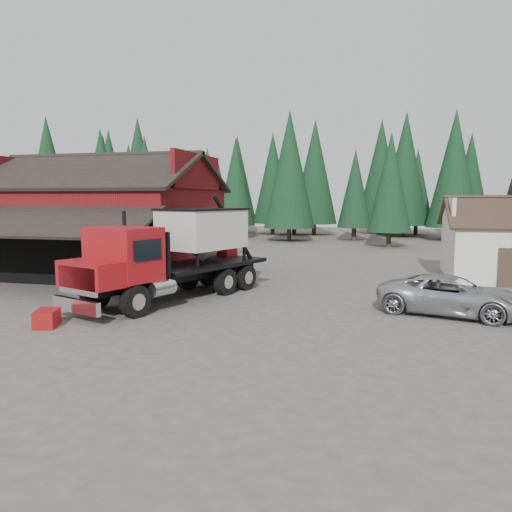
# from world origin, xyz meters

# --- Properties ---
(ground) EXTENTS (120.00, 120.00, 0.00)m
(ground) POSITION_xyz_m (0.00, 0.00, 0.00)
(ground) COLOR #4F463E
(ground) RESTS_ON ground
(red_barn) EXTENTS (12.80, 13.63, 7.18)m
(red_barn) POSITION_xyz_m (-11.00, 9.90, 2.69)
(red_barn) COLOR maroon
(red_barn) RESTS_ON ground
(conifer_backdrop) EXTENTS (76.00, 16.00, 16.00)m
(conifer_backdrop) POSITION_xyz_m (0.00, 42.00, 0.00)
(conifer_backdrop) COLOR black
(conifer_backdrop) RESTS_ON ground
(near_pine_a) EXTENTS (4.40, 4.40, 11.40)m
(near_pine_a) POSITION_xyz_m (-22.00, 28.00, 6.39)
(near_pine_a) COLOR #382619
(near_pine_a) RESTS_ON ground
(near_pine_b) EXTENTS (3.96, 3.96, 10.40)m
(near_pine_b) POSITION_xyz_m (6.00, 30.00, 5.89)
(near_pine_b) COLOR #382619
(near_pine_b) RESTS_ON ground
(near_pine_d) EXTENTS (5.28, 5.28, 13.40)m
(near_pine_d) POSITION_xyz_m (-4.00, 34.00, 7.39)
(near_pine_d) COLOR #382619
(near_pine_d) RESTS_ON ground
(feed_truck) EXTENTS (6.27, 10.59, 4.65)m
(feed_truck) POSITION_xyz_m (-3.48, 3.20, 2.17)
(feed_truck) COLOR black
(feed_truck) RESTS_ON ground
(silver_car) EXTENTS (5.94, 3.91, 1.52)m
(silver_car) POSITION_xyz_m (8.00, 3.00, 0.76)
(silver_car) COLOR #AFB0B7
(silver_car) RESTS_ON ground
(equip_box) EXTENTS (1.05, 1.28, 0.60)m
(equip_box) POSITION_xyz_m (-6.00, -2.38, 0.30)
(equip_box) COLOR maroon
(equip_box) RESTS_ON ground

